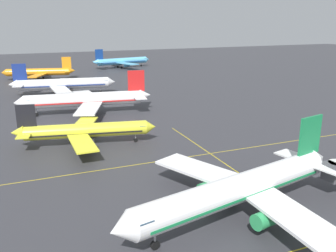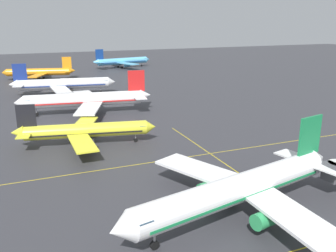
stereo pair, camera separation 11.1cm
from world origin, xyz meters
name	(u,v)px [view 1 (the left image)]	position (x,y,z in m)	size (l,w,h in m)	color
ground_plane	(325,231)	(0.00, 0.00, 0.00)	(600.00, 600.00, 0.00)	#333338
airliner_front_gate	(240,188)	(-8.68, 8.17, 4.39)	(41.09, 34.90, 12.86)	white
airliner_second_row	(85,131)	(-23.91, 48.84, 3.45)	(32.36, 27.50, 10.11)	yellow
airliner_third_row	(86,100)	(-18.28, 78.31, 4.35)	(40.98, 35.01, 12.75)	white
airliner_far_left_stand	(63,84)	(-21.13, 110.96, 4.18)	(39.29, 33.54, 12.23)	white
airliner_far_right_stand	(39,72)	(-26.90, 152.67, 3.61)	(33.67, 28.63, 10.56)	orange
airliner_distant_taxiway	(122,61)	(21.26, 180.36, 3.90)	(36.59, 31.15, 11.41)	#5BB7E5
taxiway_markings	(258,186)	(0.00, 15.44, 0.00)	(169.50, 76.74, 0.01)	yellow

